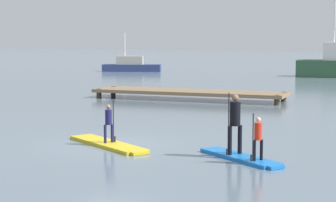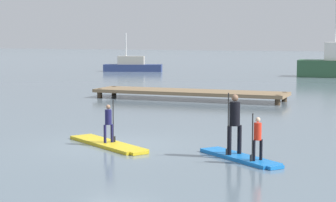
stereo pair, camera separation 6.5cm
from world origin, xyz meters
name	(u,v)px [view 1 (the left image)]	position (x,y,z in m)	size (l,w,h in m)	color
ground_plane	(115,145)	(0.00, 0.00, 0.00)	(240.00, 240.00, 0.00)	slate
paddleboard_near	(109,144)	(-0.10, -0.26, 0.05)	(3.52, 2.63, 0.10)	gold
paddler_child_solo	(109,121)	(-0.08, -0.26, 0.78)	(0.29, 0.36, 1.34)	#19194C
paddleboard_far	(241,158)	(4.33, -0.85, 0.05)	(2.80, 2.35, 0.10)	blue
paddler_adult	(235,120)	(4.10, -0.68, 1.08)	(0.42, 0.45, 1.76)	black
paddler_child_front	(258,136)	(4.90, -1.31, 0.76)	(0.31, 0.35, 1.29)	black
fishing_boat_green_midground	(131,66)	(-16.22, 36.58, 0.55)	(5.71, 2.90, 3.69)	navy
floating_dock	(189,92)	(-2.39, 13.86, 0.40)	(10.52, 2.37, 0.50)	#846B4C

